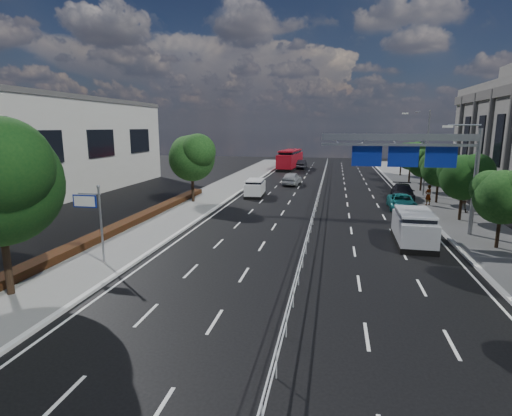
# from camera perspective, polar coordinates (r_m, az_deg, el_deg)

# --- Properties ---
(ground) EXTENTS (160.00, 160.00, 0.00)m
(ground) POSITION_cam_1_polar(r_m,az_deg,el_deg) (19.87, 6.28, -10.03)
(ground) COLOR black
(ground) RESTS_ON ground
(sidewalk_near) EXTENTS (5.00, 140.00, 0.14)m
(sidewalk_near) POSITION_cam_1_polar(r_m,az_deg,el_deg) (23.65, -22.92, -7.16)
(sidewalk_near) COLOR slate
(sidewalk_near) RESTS_ON ground
(kerb_near) EXTENTS (0.25, 140.00, 0.15)m
(kerb_near) POSITION_cam_1_polar(r_m,az_deg,el_deg) (22.38, -17.56, -7.82)
(kerb_near) COLOR silver
(kerb_near) RESTS_ON ground
(kerb_far) EXTENTS (0.25, 140.00, 0.15)m
(kerb_far) POSITION_cam_1_polar(r_m,az_deg,el_deg) (21.18, 31.75, -10.17)
(kerb_far) COLOR silver
(kerb_far) RESTS_ON ground
(median_fence) EXTENTS (0.05, 85.00, 1.02)m
(median_fence) POSITION_cam_1_polar(r_m,az_deg,el_deg) (41.51, 9.00, 2.00)
(median_fence) COLOR silver
(median_fence) RESTS_ON ground
(hedge_near) EXTENTS (1.00, 36.00, 0.44)m
(hedge_near) POSITION_cam_1_polar(r_m,az_deg,el_deg) (28.54, -20.42, -3.25)
(hedge_near) COLOR black
(hedge_near) RESTS_ON sidewalk_near
(toilet_sign) EXTENTS (1.62, 0.18, 4.34)m
(toilet_sign) POSITION_cam_1_polar(r_m,az_deg,el_deg) (22.64, -22.34, -0.39)
(toilet_sign) COLOR gray
(toilet_sign) RESTS_ON ground
(overhead_gantry) EXTENTS (10.24, 0.38, 7.45)m
(overhead_gantry) POSITION_cam_1_polar(r_m,az_deg,el_deg) (29.02, 21.82, 7.40)
(overhead_gantry) COLOR gray
(overhead_gantry) RESTS_ON ground
(streetlight_far) EXTENTS (2.78, 2.40, 9.00)m
(streetlight_far) POSITION_cam_1_polar(r_m,az_deg,el_deg) (45.40, 22.87, 8.00)
(streetlight_far) COLOR gray
(streetlight_far) RESTS_ON ground
(near_building) EXTENTS (12.00, 38.00, 10.00)m
(near_building) POSITION_cam_1_polar(r_m,az_deg,el_deg) (48.19, -29.88, 7.28)
(near_building) COLOR beige
(near_building) RESTS_ON ground
(near_tree_back) EXTENTS (4.84, 4.51, 6.69)m
(near_tree_back) POSITION_cam_1_polar(r_m,az_deg,el_deg) (38.88, -9.10, 7.43)
(near_tree_back) COLOR black
(near_tree_back) RESTS_ON ground
(far_tree_c) EXTENTS (3.52, 3.28, 4.94)m
(far_tree_c) POSITION_cam_1_polar(r_m,az_deg,el_deg) (27.51, 31.89, 1.72)
(far_tree_c) COLOR black
(far_tree_c) RESTS_ON ground
(far_tree_d) EXTENTS (3.85, 3.59, 5.34)m
(far_tree_d) POSITION_cam_1_polar(r_m,az_deg,el_deg) (34.53, 27.65, 4.23)
(far_tree_d) COLOR black
(far_tree_d) RESTS_ON ground
(far_tree_e) EXTENTS (3.63, 3.38, 5.13)m
(far_tree_e) POSITION_cam_1_polar(r_m,az_deg,el_deg) (41.75, 24.78, 5.34)
(far_tree_e) COLOR black
(far_tree_e) RESTS_ON ground
(far_tree_f) EXTENTS (3.52, 3.28, 5.02)m
(far_tree_f) POSITION_cam_1_polar(r_m,az_deg,el_deg) (49.05, 22.77, 6.18)
(far_tree_f) COLOR black
(far_tree_f) RESTS_ON ground
(far_tree_g) EXTENTS (3.96, 3.69, 5.45)m
(far_tree_g) POSITION_cam_1_polar(r_m,az_deg,el_deg) (56.38, 21.31, 7.14)
(far_tree_g) COLOR black
(far_tree_g) RESTS_ON ground
(far_tree_h) EXTENTS (3.41, 3.18, 4.91)m
(far_tree_h) POSITION_cam_1_polar(r_m,az_deg,el_deg) (63.79, 20.13, 7.34)
(far_tree_h) COLOR black
(far_tree_h) RESTS_ON ground
(white_minivan) EXTENTS (2.02, 4.24, 1.80)m
(white_minivan) POSITION_cam_1_polar(r_m,az_deg,el_deg) (42.52, -0.13, 2.86)
(white_minivan) COLOR black
(white_minivan) RESTS_ON ground
(red_bus) EXTENTS (3.63, 11.36, 3.34)m
(red_bus) POSITION_cam_1_polar(r_m,az_deg,el_deg) (70.81, 4.89, 6.97)
(red_bus) COLOR black
(red_bus) RESTS_ON ground
(near_car_silver) EXTENTS (2.40, 4.99, 1.64)m
(near_car_silver) POSITION_cam_1_polar(r_m,az_deg,el_deg) (51.43, 5.16, 4.24)
(near_car_silver) COLOR #9FA2A6
(near_car_silver) RESTS_ON ground
(near_car_dark) EXTENTS (1.83, 4.84, 1.58)m
(near_car_dark) POSITION_cam_1_polar(r_m,az_deg,el_deg) (71.71, 6.45, 6.23)
(near_car_dark) COLOR black
(near_car_dark) RESTS_ON ground
(silver_minivan) EXTENTS (2.27, 5.13, 2.11)m
(silver_minivan) POSITION_cam_1_polar(r_m,az_deg,el_deg) (27.05, 21.61, -2.65)
(silver_minivan) COLOR black
(silver_minivan) RESTS_ON ground
(parked_car_teal) EXTENTS (2.35, 4.87, 1.34)m
(parked_car_teal) POSITION_cam_1_polar(r_m,az_deg,el_deg) (38.16, 20.08, 0.83)
(parked_car_teal) COLOR #197274
(parked_car_teal) RESTS_ON ground
(parked_car_dark) EXTENTS (2.76, 5.62, 1.57)m
(parked_car_dark) POSITION_cam_1_polar(r_m,az_deg,el_deg) (43.02, 20.19, 2.11)
(parked_car_dark) COLOR black
(parked_car_dark) RESTS_ON ground
(pedestrian_a) EXTENTS (0.83, 0.76, 1.89)m
(pedestrian_a) POSITION_cam_1_polar(r_m,az_deg,el_deg) (40.22, 23.40, 1.70)
(pedestrian_a) COLOR gray
(pedestrian_a) RESTS_ON sidewalk_far
(pedestrian_b) EXTENTS (1.17, 1.10, 1.92)m
(pedestrian_b) POSITION_cam_1_polar(r_m,az_deg,el_deg) (38.31, 27.48, 0.91)
(pedestrian_b) COLOR gray
(pedestrian_b) RESTS_ON sidewalk_far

